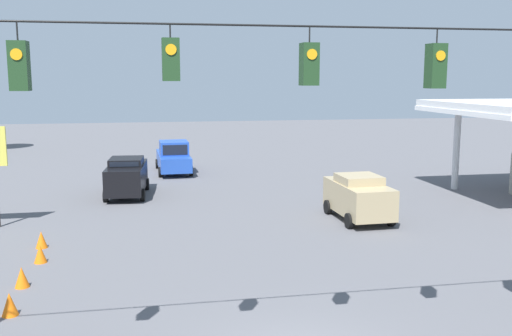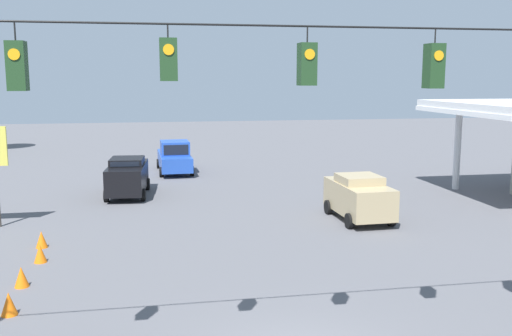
{
  "view_description": "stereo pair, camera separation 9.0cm",
  "coord_description": "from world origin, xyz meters",
  "px_view_note": "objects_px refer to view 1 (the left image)",
  "views": [
    {
      "loc": [
        3.12,
        10.83,
        6.14
      ],
      "look_at": [
        -0.91,
        -10.36,
        2.72
      ],
      "focal_mm": 40.0,
      "sensor_mm": 36.0,
      "label": 1
    },
    {
      "loc": [
        3.03,
        10.84,
        6.14
      ],
      "look_at": [
        -0.91,
        -10.36,
        2.72
      ],
      "focal_mm": 40.0,
      "sensor_mm": 36.0,
      "label": 2
    }
  ],
  "objects_px": {
    "traffic_cone_second": "(10,304)",
    "traffic_cone_fourth": "(40,254)",
    "sedan_tan_oncoming_far": "(358,197)",
    "pickup_truck_blue_withflow_deep": "(173,158)",
    "traffic_cone_fifth": "(41,240)",
    "overhead_signal_span": "(310,135)",
    "traffic_cone_third": "(22,277)",
    "sedan_black_withflow_far": "(127,176)"
  },
  "relations": [
    {
      "from": "sedan_black_withflow_far",
      "to": "pickup_truck_blue_withflow_deep",
      "type": "bearing_deg",
      "value": -111.24
    },
    {
      "from": "sedan_black_withflow_far",
      "to": "traffic_cone_fifth",
      "type": "bearing_deg",
      "value": 72.84
    },
    {
      "from": "overhead_signal_span",
      "to": "traffic_cone_fourth",
      "type": "xyz_separation_m",
      "value": [
        6.84,
        -8.56,
        -4.71
      ]
    },
    {
      "from": "traffic_cone_second",
      "to": "traffic_cone_fourth",
      "type": "relative_size",
      "value": 1.0
    },
    {
      "from": "traffic_cone_second",
      "to": "traffic_cone_fourth",
      "type": "distance_m",
      "value": 4.39
    },
    {
      "from": "traffic_cone_fifth",
      "to": "overhead_signal_span",
      "type": "bearing_deg",
      "value": 124.57
    },
    {
      "from": "traffic_cone_fourth",
      "to": "traffic_cone_fifth",
      "type": "bearing_deg",
      "value": -81.48
    },
    {
      "from": "sedan_tan_oncoming_far",
      "to": "traffic_cone_second",
      "type": "xyz_separation_m",
      "value": [
        12.59,
        7.97,
        -0.72
      ]
    },
    {
      "from": "traffic_cone_second",
      "to": "traffic_cone_fifth",
      "type": "relative_size",
      "value": 1.0
    },
    {
      "from": "pickup_truck_blue_withflow_deep",
      "to": "traffic_cone_third",
      "type": "distance_m",
      "value": 20.79
    },
    {
      "from": "traffic_cone_fifth",
      "to": "traffic_cone_fourth",
      "type": "bearing_deg",
      "value": 98.52
    },
    {
      "from": "traffic_cone_third",
      "to": "traffic_cone_fourth",
      "type": "xyz_separation_m",
      "value": [
        -0.12,
        -2.3,
        0.0
      ]
    },
    {
      "from": "sedan_black_withflow_far",
      "to": "traffic_cone_third",
      "type": "relative_size",
      "value": 7.51
    },
    {
      "from": "traffic_cone_third",
      "to": "traffic_cone_fifth",
      "type": "height_order",
      "value": "same"
    },
    {
      "from": "traffic_cone_third",
      "to": "traffic_cone_fourth",
      "type": "distance_m",
      "value": 2.3
    },
    {
      "from": "traffic_cone_fifth",
      "to": "sedan_black_withflow_far",
      "type": "bearing_deg",
      "value": -107.16
    },
    {
      "from": "sedan_tan_oncoming_far",
      "to": "pickup_truck_blue_withflow_deep",
      "type": "bearing_deg",
      "value": -62.66
    },
    {
      "from": "pickup_truck_blue_withflow_deep",
      "to": "traffic_cone_fourth",
      "type": "bearing_deg",
      "value": 73.55
    },
    {
      "from": "pickup_truck_blue_withflow_deep",
      "to": "overhead_signal_span",
      "type": "bearing_deg",
      "value": 93.45
    },
    {
      "from": "sedan_tan_oncoming_far",
      "to": "overhead_signal_span",
      "type": "bearing_deg",
      "value": 64.65
    },
    {
      "from": "pickup_truck_blue_withflow_deep",
      "to": "traffic_cone_fourth",
      "type": "relative_size",
      "value": 9.08
    },
    {
      "from": "overhead_signal_span",
      "to": "traffic_cone_fourth",
      "type": "height_order",
      "value": "overhead_signal_span"
    },
    {
      "from": "traffic_cone_fourth",
      "to": "traffic_cone_fifth",
      "type": "relative_size",
      "value": 1.0
    },
    {
      "from": "pickup_truck_blue_withflow_deep",
      "to": "sedan_black_withflow_far",
      "type": "distance_m",
      "value": 7.57
    },
    {
      "from": "traffic_cone_second",
      "to": "traffic_cone_fifth",
      "type": "distance_m",
      "value": 6.14
    },
    {
      "from": "overhead_signal_span",
      "to": "sedan_tan_oncoming_far",
      "type": "distance_m",
      "value": 14.01
    },
    {
      "from": "pickup_truck_blue_withflow_deep",
      "to": "traffic_cone_fifth",
      "type": "xyz_separation_m",
      "value": [
        5.51,
        16.03,
        -0.67
      ]
    },
    {
      "from": "sedan_black_withflow_far",
      "to": "traffic_cone_fourth",
      "type": "height_order",
      "value": "sedan_black_withflow_far"
    },
    {
      "from": "overhead_signal_span",
      "to": "traffic_cone_third",
      "type": "relative_size",
      "value": 30.07
    },
    {
      "from": "traffic_cone_fourth",
      "to": "overhead_signal_span",
      "type": "bearing_deg",
      "value": 128.64
    },
    {
      "from": "overhead_signal_span",
      "to": "sedan_tan_oncoming_far",
      "type": "xyz_separation_m",
      "value": [
        -5.75,
        -12.14,
        -3.99
      ]
    },
    {
      "from": "traffic_cone_third",
      "to": "traffic_cone_fourth",
      "type": "relative_size",
      "value": 1.0
    },
    {
      "from": "overhead_signal_span",
      "to": "pickup_truck_blue_withflow_deep",
      "type": "bearing_deg",
      "value": -86.55
    },
    {
      "from": "sedan_black_withflow_far",
      "to": "traffic_cone_fifth",
      "type": "relative_size",
      "value": 7.51
    },
    {
      "from": "overhead_signal_span",
      "to": "traffic_cone_second",
      "type": "distance_m",
      "value": 9.29
    },
    {
      "from": "overhead_signal_span",
      "to": "sedan_tan_oncoming_far",
      "type": "relative_size",
      "value": 4.58
    },
    {
      "from": "overhead_signal_span",
      "to": "traffic_cone_second",
      "type": "height_order",
      "value": "overhead_signal_span"
    },
    {
      "from": "traffic_cone_fourth",
      "to": "traffic_cone_second",
      "type": "bearing_deg",
      "value": 89.98
    },
    {
      "from": "sedan_tan_oncoming_far",
      "to": "pickup_truck_blue_withflow_deep",
      "type": "height_order",
      "value": "pickup_truck_blue_withflow_deep"
    },
    {
      "from": "sedan_tan_oncoming_far",
      "to": "traffic_cone_fifth",
      "type": "relative_size",
      "value": 6.56
    },
    {
      "from": "overhead_signal_span",
      "to": "traffic_cone_fourth",
      "type": "distance_m",
      "value": 11.92
    },
    {
      "from": "overhead_signal_span",
      "to": "traffic_cone_fourth",
      "type": "relative_size",
      "value": 30.07
    }
  ]
}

